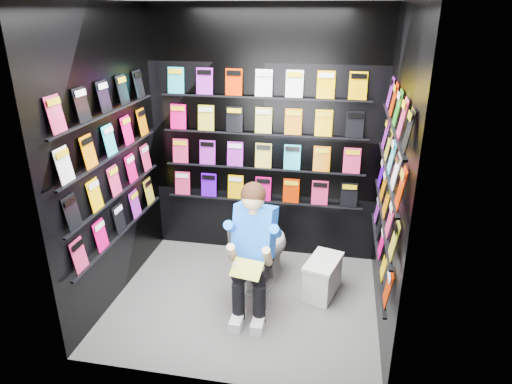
# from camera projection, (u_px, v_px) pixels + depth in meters

# --- Properties ---
(floor) EXTENTS (2.40, 2.40, 0.00)m
(floor) POSITION_uv_depth(u_px,v_px,m) (245.00, 301.00, 4.25)
(floor) COLOR #5A5A58
(floor) RESTS_ON ground
(wall_back) EXTENTS (2.40, 0.04, 2.60)m
(wall_back) POSITION_uv_depth(u_px,v_px,m) (264.00, 138.00, 4.67)
(wall_back) COLOR black
(wall_back) RESTS_ON floor
(wall_front) EXTENTS (2.40, 0.04, 2.60)m
(wall_front) POSITION_uv_depth(u_px,v_px,m) (209.00, 222.00, 2.85)
(wall_front) COLOR black
(wall_front) RESTS_ON floor
(wall_left) EXTENTS (0.04, 2.00, 2.60)m
(wall_left) POSITION_uv_depth(u_px,v_px,m) (109.00, 161.00, 3.97)
(wall_left) COLOR black
(wall_left) RESTS_ON floor
(wall_right) EXTENTS (0.04, 2.00, 2.60)m
(wall_right) POSITION_uv_depth(u_px,v_px,m) (393.00, 179.00, 3.55)
(wall_right) COLOR black
(wall_right) RESTS_ON floor
(comics_back) EXTENTS (2.10, 0.06, 1.37)m
(comics_back) POSITION_uv_depth(u_px,v_px,m) (263.00, 138.00, 4.64)
(comics_back) COLOR #D52A60
(comics_back) RESTS_ON wall_back
(comics_left) EXTENTS (0.06, 1.70, 1.37)m
(comics_left) POSITION_uv_depth(u_px,v_px,m) (112.00, 161.00, 3.97)
(comics_left) COLOR #D52A60
(comics_left) RESTS_ON wall_left
(comics_right) EXTENTS (0.06, 1.70, 1.37)m
(comics_right) POSITION_uv_depth(u_px,v_px,m) (389.00, 178.00, 3.56)
(comics_right) COLOR #D52A60
(comics_right) RESTS_ON wall_right
(toilet) EXTENTS (0.55, 0.81, 0.73)m
(toilet) POSITION_uv_depth(u_px,v_px,m) (262.00, 249.00, 4.43)
(toilet) COLOR white
(toilet) RESTS_ON floor
(longbox) EXTENTS (0.35, 0.49, 0.33)m
(longbox) POSITION_uv_depth(u_px,v_px,m) (322.00, 278.00, 4.31)
(longbox) COLOR silver
(longbox) RESTS_ON floor
(longbox_lid) EXTENTS (0.38, 0.52, 0.03)m
(longbox_lid) POSITION_uv_depth(u_px,v_px,m) (324.00, 262.00, 4.24)
(longbox_lid) COLOR silver
(longbox_lid) RESTS_ON longbox
(reader) EXTENTS (0.60, 0.77, 1.28)m
(reader) POSITION_uv_depth(u_px,v_px,m) (255.00, 232.00, 3.94)
(reader) COLOR blue
(reader) RESTS_ON toilet
(held_comic) EXTENTS (0.28, 0.19, 0.11)m
(held_comic) POSITION_uv_depth(u_px,v_px,m) (247.00, 269.00, 3.68)
(held_comic) COLOR green
(held_comic) RESTS_ON reader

